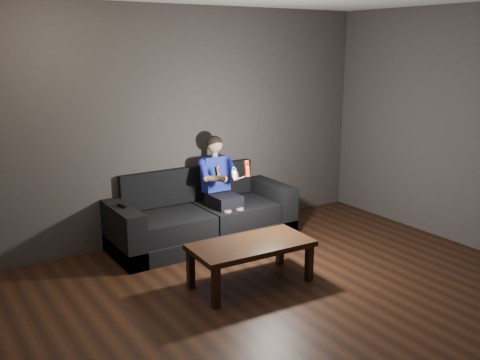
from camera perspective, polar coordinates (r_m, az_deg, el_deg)
floor at (r=4.78m, az=8.85°, el=-14.09°), size 5.00×5.00×0.00m
back_wall at (r=6.35m, az=-5.82°, el=5.97°), size 5.00×0.04×2.70m
sofa at (r=6.33m, az=-4.31°, el=-4.06°), size 2.17×0.93×0.84m
child at (r=6.27m, az=-2.17°, el=0.06°), size 0.46×0.57×1.14m
wii_remote_red at (r=5.91m, az=0.72°, el=1.24°), size 0.05×0.07×0.19m
nunchuk_white at (r=5.83m, az=-0.66°, el=0.72°), size 0.08×0.10×0.15m
wii_remote_black at (r=5.78m, az=-12.50°, el=-2.71°), size 0.06×0.15×0.03m
coffee_table at (r=5.15m, az=1.18°, el=-7.28°), size 1.19×0.63×0.42m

